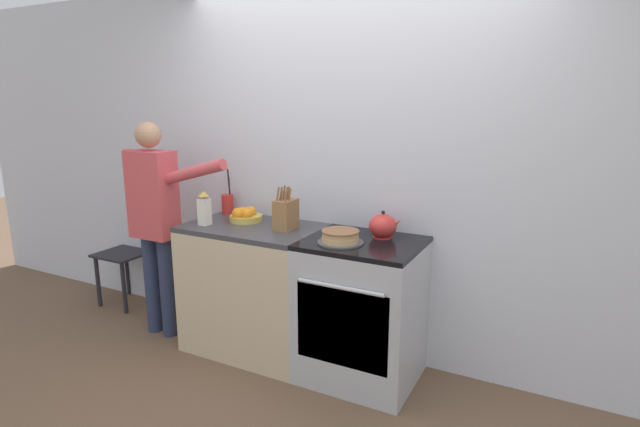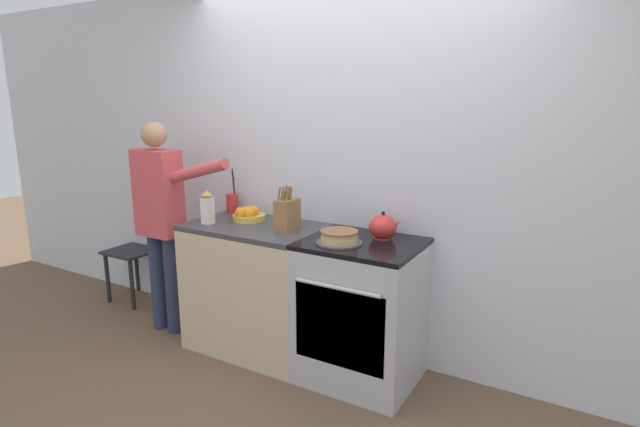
{
  "view_description": "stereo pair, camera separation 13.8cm",
  "coord_description": "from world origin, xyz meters",
  "px_view_note": "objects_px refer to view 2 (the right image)",
  "views": [
    {
      "loc": [
        1.37,
        -2.45,
        1.78
      ],
      "look_at": [
        -0.05,
        0.27,
        1.07
      ],
      "focal_mm": 28.0,
      "sensor_mm": 36.0,
      "label": 1
    },
    {
      "loc": [
        1.49,
        -2.38,
        1.78
      ],
      "look_at": [
        -0.05,
        0.27,
        1.07
      ],
      "focal_mm": 28.0,
      "sensor_mm": 36.0,
      "label": 2
    }
  ],
  "objects_px": {
    "stove_range": "(361,311)",
    "fruit_bowl": "(249,215)",
    "milk_carton": "(208,208)",
    "person_baker": "(160,210)",
    "tea_kettle": "(383,227)",
    "utensil_crock": "(232,202)",
    "dining_chair": "(140,244)",
    "knife_block": "(287,214)",
    "layer_cake": "(339,237)"
  },
  "relations": [
    {
      "from": "stove_range",
      "to": "fruit_bowl",
      "type": "relative_size",
      "value": 3.94
    },
    {
      "from": "milk_carton",
      "to": "person_baker",
      "type": "height_order",
      "value": "person_baker"
    },
    {
      "from": "tea_kettle",
      "to": "fruit_bowl",
      "type": "distance_m",
      "value": 1.03
    },
    {
      "from": "tea_kettle",
      "to": "utensil_crock",
      "type": "relative_size",
      "value": 0.63
    },
    {
      "from": "stove_range",
      "to": "tea_kettle",
      "type": "distance_m",
      "value": 0.56
    },
    {
      "from": "dining_chair",
      "to": "tea_kettle",
      "type": "bearing_deg",
      "value": -7.77
    },
    {
      "from": "fruit_bowl",
      "to": "milk_carton",
      "type": "relative_size",
      "value": 0.98
    },
    {
      "from": "tea_kettle",
      "to": "dining_chair",
      "type": "xyz_separation_m",
      "value": [
        -2.39,
        0.09,
        -0.49
      ]
    },
    {
      "from": "tea_kettle",
      "to": "fruit_bowl",
      "type": "relative_size",
      "value": 0.93
    },
    {
      "from": "fruit_bowl",
      "to": "dining_chair",
      "type": "xyz_separation_m",
      "value": [
        -1.37,
        0.15,
        -0.46
      ]
    },
    {
      "from": "stove_range",
      "to": "milk_carton",
      "type": "distance_m",
      "value": 1.28
    },
    {
      "from": "knife_block",
      "to": "dining_chair",
      "type": "relative_size",
      "value": 0.34
    },
    {
      "from": "tea_kettle",
      "to": "knife_block",
      "type": "relative_size",
      "value": 0.73
    },
    {
      "from": "knife_block",
      "to": "layer_cake",
      "type": "bearing_deg",
      "value": -15.07
    },
    {
      "from": "tea_kettle",
      "to": "person_baker",
      "type": "bearing_deg",
      "value": -170.74
    },
    {
      "from": "stove_range",
      "to": "milk_carton",
      "type": "xyz_separation_m",
      "value": [
        -1.13,
        -0.13,
        0.57
      ]
    },
    {
      "from": "knife_block",
      "to": "dining_chair",
      "type": "xyz_separation_m",
      "value": [
        -1.74,
        0.21,
        -0.52
      ]
    },
    {
      "from": "layer_cake",
      "to": "utensil_crock",
      "type": "xyz_separation_m",
      "value": [
        -1.1,
        0.32,
        0.04
      ]
    },
    {
      "from": "knife_block",
      "to": "person_baker",
      "type": "xyz_separation_m",
      "value": [
        -1.03,
        -0.16,
        -0.06
      ]
    },
    {
      "from": "fruit_bowl",
      "to": "dining_chair",
      "type": "distance_m",
      "value": 1.45
    },
    {
      "from": "stove_range",
      "to": "person_baker",
      "type": "distance_m",
      "value": 1.68
    },
    {
      "from": "stove_range",
      "to": "knife_block",
      "type": "bearing_deg",
      "value": 177.81
    },
    {
      "from": "stove_range",
      "to": "dining_chair",
      "type": "height_order",
      "value": "stove_range"
    },
    {
      "from": "knife_block",
      "to": "utensil_crock",
      "type": "relative_size",
      "value": 0.86
    },
    {
      "from": "layer_cake",
      "to": "milk_carton",
      "type": "relative_size",
      "value": 1.19
    },
    {
      "from": "stove_range",
      "to": "milk_carton",
      "type": "bearing_deg",
      "value": -173.24
    },
    {
      "from": "knife_block",
      "to": "person_baker",
      "type": "bearing_deg",
      "value": -171.16
    },
    {
      "from": "knife_block",
      "to": "dining_chair",
      "type": "distance_m",
      "value": 1.83
    },
    {
      "from": "dining_chair",
      "to": "person_baker",
      "type": "bearing_deg",
      "value": -32.88
    },
    {
      "from": "utensil_crock",
      "to": "dining_chair",
      "type": "bearing_deg",
      "value": 179.69
    },
    {
      "from": "milk_carton",
      "to": "person_baker",
      "type": "xyz_separation_m",
      "value": [
        -0.47,
        -0.0,
        -0.07
      ]
    },
    {
      "from": "utensil_crock",
      "to": "person_baker",
      "type": "height_order",
      "value": "person_baker"
    },
    {
      "from": "layer_cake",
      "to": "tea_kettle",
      "type": "relative_size",
      "value": 1.3
    },
    {
      "from": "layer_cake",
      "to": "milk_carton",
      "type": "distance_m",
      "value": 1.03
    },
    {
      "from": "stove_range",
      "to": "knife_block",
      "type": "distance_m",
      "value": 0.8
    },
    {
      "from": "person_baker",
      "to": "dining_chair",
      "type": "distance_m",
      "value": 0.92
    },
    {
      "from": "layer_cake",
      "to": "milk_carton",
      "type": "xyz_separation_m",
      "value": [
        -1.03,
        -0.03,
        0.08
      ]
    },
    {
      "from": "milk_carton",
      "to": "dining_chair",
      "type": "relative_size",
      "value": 0.27
    },
    {
      "from": "stove_range",
      "to": "dining_chair",
      "type": "xyz_separation_m",
      "value": [
        -2.31,
        0.23,
        0.05
      ]
    },
    {
      "from": "stove_range",
      "to": "layer_cake",
      "type": "bearing_deg",
      "value": -135.27
    },
    {
      "from": "stove_range",
      "to": "utensil_crock",
      "type": "relative_size",
      "value": 2.66
    },
    {
      "from": "knife_block",
      "to": "milk_carton",
      "type": "height_order",
      "value": "knife_block"
    },
    {
      "from": "stove_range",
      "to": "person_baker",
      "type": "relative_size",
      "value": 0.57
    },
    {
      "from": "tea_kettle",
      "to": "utensil_crock",
      "type": "xyz_separation_m",
      "value": [
        -1.29,
        0.09,
        0.01
      ]
    },
    {
      "from": "fruit_bowl",
      "to": "tea_kettle",
      "type": "bearing_deg",
      "value": 2.93
    },
    {
      "from": "dining_chair",
      "to": "utensil_crock",
      "type": "bearing_deg",
      "value": -5.86
    },
    {
      "from": "tea_kettle",
      "to": "person_baker",
      "type": "distance_m",
      "value": 1.7
    },
    {
      "from": "stove_range",
      "to": "fruit_bowl",
      "type": "distance_m",
      "value": 1.07
    },
    {
      "from": "fruit_bowl",
      "to": "dining_chair",
      "type": "bearing_deg",
      "value": 173.93
    },
    {
      "from": "layer_cake",
      "to": "person_baker",
      "type": "xyz_separation_m",
      "value": [
        -1.5,
        -0.04,
        0.01
      ]
    }
  ]
}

